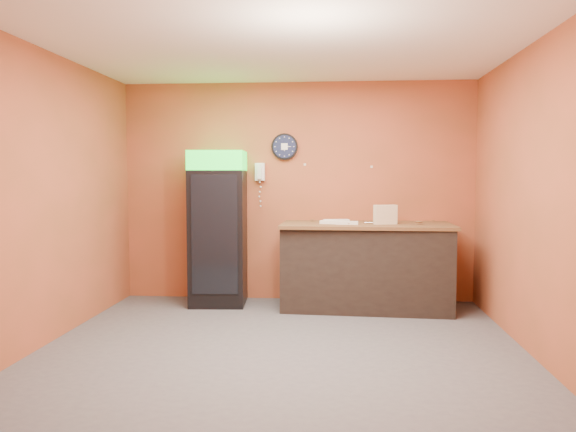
# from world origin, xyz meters

# --- Properties ---
(floor) EXTENTS (4.50, 4.50, 0.00)m
(floor) POSITION_xyz_m (0.00, 0.00, 0.00)
(floor) COLOR #47474C
(floor) RESTS_ON ground
(back_wall) EXTENTS (4.50, 0.02, 2.80)m
(back_wall) POSITION_xyz_m (0.00, 2.00, 1.40)
(back_wall) COLOR #B95334
(back_wall) RESTS_ON floor
(left_wall) EXTENTS (0.02, 4.00, 2.80)m
(left_wall) POSITION_xyz_m (-2.25, 0.00, 1.40)
(left_wall) COLOR #B95334
(left_wall) RESTS_ON floor
(right_wall) EXTENTS (0.02, 4.00, 2.80)m
(right_wall) POSITION_xyz_m (2.25, 0.00, 1.40)
(right_wall) COLOR #B95334
(right_wall) RESTS_ON floor
(ceiling) EXTENTS (4.50, 4.00, 0.02)m
(ceiling) POSITION_xyz_m (0.00, 0.00, 2.80)
(ceiling) COLOR white
(ceiling) RESTS_ON back_wall
(beverage_cooler) EXTENTS (0.71, 0.72, 1.91)m
(beverage_cooler) POSITION_xyz_m (-0.97, 1.61, 0.93)
(beverage_cooler) COLOR black
(beverage_cooler) RESTS_ON floor
(prep_counter) EXTENTS (2.03, 0.98, 0.99)m
(prep_counter) POSITION_xyz_m (0.87, 1.56, 0.50)
(prep_counter) COLOR black
(prep_counter) RESTS_ON floor
(wall_clock) EXTENTS (0.34, 0.06, 0.34)m
(wall_clock) POSITION_xyz_m (-0.16, 1.97, 1.98)
(wall_clock) COLOR black
(wall_clock) RESTS_ON back_wall
(wall_phone) EXTENTS (0.12, 0.11, 0.23)m
(wall_phone) POSITION_xyz_m (-0.48, 1.95, 1.66)
(wall_phone) COLOR white
(wall_phone) RESTS_ON back_wall
(butcher_paper) EXTENTS (2.06, 1.02, 0.04)m
(butcher_paper) POSITION_xyz_m (0.87, 1.56, 1.01)
(butcher_paper) COLOR brown
(butcher_paper) RESTS_ON prep_counter
(sub_roll_stack) EXTENTS (0.28, 0.16, 0.23)m
(sub_roll_stack) POSITION_xyz_m (1.08, 1.45, 1.15)
(sub_roll_stack) COLOR beige
(sub_roll_stack) RESTS_ON butcher_paper
(wrapped_sandwich_left) EXTENTS (0.29, 0.17, 0.04)m
(wrapped_sandwich_left) POSITION_xyz_m (0.45, 1.45, 1.05)
(wrapped_sandwich_left) COLOR silver
(wrapped_sandwich_left) RESTS_ON butcher_paper
(wrapped_sandwich_mid) EXTENTS (0.26, 0.11, 0.04)m
(wrapped_sandwich_mid) POSITION_xyz_m (0.63, 1.39, 1.05)
(wrapped_sandwich_mid) COLOR silver
(wrapped_sandwich_mid) RESTS_ON butcher_paper
(wrapped_sandwich_right) EXTENTS (0.32, 0.17, 0.04)m
(wrapped_sandwich_right) POSITION_xyz_m (0.51, 1.57, 1.06)
(wrapped_sandwich_right) COLOR silver
(wrapped_sandwich_right) RESTS_ON butcher_paper
(kitchen_tool) EXTENTS (0.06, 0.06, 0.06)m
(kitchen_tool) POSITION_xyz_m (0.98, 1.53, 1.06)
(kitchen_tool) COLOR silver
(kitchen_tool) RESTS_ON butcher_paper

